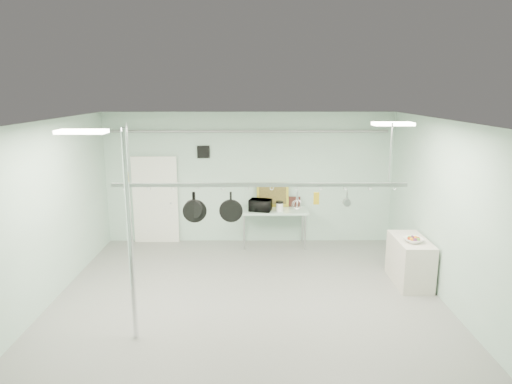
{
  "coord_description": "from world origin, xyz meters",
  "views": [
    {
      "loc": [
        0.1,
        -6.95,
        3.7
      ],
      "look_at": [
        0.15,
        1.0,
        1.92
      ],
      "focal_mm": 32.0,
      "sensor_mm": 36.0,
      "label": 1
    }
  ],
  "objects_px": {
    "skillet_right": "(231,207)",
    "pot_rack": "(260,183)",
    "chrome_pole": "(130,238)",
    "microwave": "(260,205)",
    "side_cabinet": "(410,261)",
    "skillet_mid": "(193,205)",
    "coffee_canister": "(280,207)",
    "fruit_bowl": "(414,240)",
    "skillet_left": "(195,207)",
    "prep_table": "(274,213)"
  },
  "relations": [
    {
      "from": "skillet_right",
      "to": "pot_rack",
      "type": "bearing_deg",
      "value": 2.07
    },
    {
      "from": "chrome_pole",
      "to": "microwave",
      "type": "bearing_deg",
      "value": 64.34
    },
    {
      "from": "side_cabinet",
      "to": "skillet_mid",
      "type": "bearing_deg",
      "value": -164.75
    },
    {
      "from": "coffee_canister",
      "to": "fruit_bowl",
      "type": "xyz_separation_m",
      "value": [
        2.4,
        -2.27,
        -0.06
      ]
    },
    {
      "from": "chrome_pole",
      "to": "coffee_canister",
      "type": "height_order",
      "value": "chrome_pole"
    },
    {
      "from": "skillet_mid",
      "to": "skillet_right",
      "type": "relative_size",
      "value": 0.82
    },
    {
      "from": "chrome_pole",
      "to": "skillet_left",
      "type": "distance_m",
      "value": 1.25
    },
    {
      "from": "prep_table",
      "to": "skillet_mid",
      "type": "bearing_deg",
      "value": -114.21
    },
    {
      "from": "microwave",
      "to": "coffee_canister",
      "type": "bearing_deg",
      "value": -168.19
    },
    {
      "from": "side_cabinet",
      "to": "pot_rack",
      "type": "height_order",
      "value": "pot_rack"
    },
    {
      "from": "fruit_bowl",
      "to": "coffee_canister",
      "type": "bearing_deg",
      "value": 136.6
    },
    {
      "from": "pot_rack",
      "to": "skillet_left",
      "type": "relative_size",
      "value": 9.4
    },
    {
      "from": "prep_table",
      "to": "coffee_canister",
      "type": "height_order",
      "value": "coffee_canister"
    },
    {
      "from": "chrome_pole",
      "to": "skillet_right",
      "type": "distance_m",
      "value": 1.7
    },
    {
      "from": "side_cabinet",
      "to": "skillet_right",
      "type": "relative_size",
      "value": 2.28
    },
    {
      "from": "prep_table",
      "to": "microwave",
      "type": "distance_m",
      "value": 0.41
    },
    {
      "from": "fruit_bowl",
      "to": "skillet_right",
      "type": "bearing_deg",
      "value": -164.99
    },
    {
      "from": "chrome_pole",
      "to": "fruit_bowl",
      "type": "xyz_separation_m",
      "value": [
        4.82,
        1.81,
        -0.66
      ]
    },
    {
      "from": "pot_rack",
      "to": "skillet_mid",
      "type": "bearing_deg",
      "value": 180.0
    },
    {
      "from": "coffee_canister",
      "to": "skillet_mid",
      "type": "distance_m",
      "value": 3.66
    },
    {
      "from": "prep_table",
      "to": "pot_rack",
      "type": "distance_m",
      "value": 3.61
    },
    {
      "from": "coffee_canister",
      "to": "microwave",
      "type": "bearing_deg",
      "value": 177.07
    },
    {
      "from": "chrome_pole",
      "to": "skillet_mid",
      "type": "relative_size",
      "value": 7.41
    },
    {
      "from": "chrome_pole",
      "to": "side_cabinet",
      "type": "bearing_deg",
      "value": 22.41
    },
    {
      "from": "pot_rack",
      "to": "skillet_left",
      "type": "bearing_deg",
      "value": 180.0
    },
    {
      "from": "chrome_pole",
      "to": "microwave",
      "type": "distance_m",
      "value": 4.58
    },
    {
      "from": "fruit_bowl",
      "to": "skillet_mid",
      "type": "distance_m",
      "value": 4.21
    },
    {
      "from": "chrome_pole",
      "to": "coffee_canister",
      "type": "relative_size",
      "value": 16.36
    },
    {
      "from": "chrome_pole",
      "to": "skillet_mid",
      "type": "distance_m",
      "value": 1.24
    },
    {
      "from": "skillet_left",
      "to": "skillet_right",
      "type": "height_order",
      "value": "same"
    },
    {
      "from": "prep_table",
      "to": "skillet_mid",
      "type": "xyz_separation_m",
      "value": [
        -1.48,
        -3.3,
        1.04
      ]
    },
    {
      "from": "pot_rack",
      "to": "skillet_left",
      "type": "distance_m",
      "value": 1.14
    },
    {
      "from": "pot_rack",
      "to": "skillet_right",
      "type": "bearing_deg",
      "value": 180.0
    },
    {
      "from": "prep_table",
      "to": "coffee_canister",
      "type": "xyz_separation_m",
      "value": [
        0.12,
        -0.12,
        0.17
      ]
    },
    {
      "from": "side_cabinet",
      "to": "fruit_bowl",
      "type": "bearing_deg",
      "value": -99.15
    },
    {
      "from": "pot_rack",
      "to": "microwave",
      "type": "distance_m",
      "value": 3.41
    },
    {
      "from": "prep_table",
      "to": "skillet_right",
      "type": "height_order",
      "value": "skillet_right"
    },
    {
      "from": "skillet_right",
      "to": "skillet_left",
      "type": "bearing_deg",
      "value": -177.93
    },
    {
      "from": "pot_rack",
      "to": "skillet_right",
      "type": "xyz_separation_m",
      "value": [
        -0.47,
        0.0,
        -0.41
      ]
    },
    {
      "from": "coffee_canister",
      "to": "skillet_mid",
      "type": "bearing_deg",
      "value": -116.83
    },
    {
      "from": "side_cabinet",
      "to": "skillet_right",
      "type": "xyz_separation_m",
      "value": [
        -3.42,
        -1.1,
        1.37
      ]
    },
    {
      "from": "side_cabinet",
      "to": "fruit_bowl",
      "type": "relative_size",
      "value": 3.4
    },
    {
      "from": "skillet_left",
      "to": "skillet_mid",
      "type": "xyz_separation_m",
      "value": [
        -0.02,
        0.0,
        0.04
      ]
    },
    {
      "from": "chrome_pole",
      "to": "pot_rack",
      "type": "height_order",
      "value": "chrome_pole"
    },
    {
      "from": "skillet_mid",
      "to": "side_cabinet",
      "type": "bearing_deg",
      "value": 31.33
    },
    {
      "from": "fruit_bowl",
      "to": "skillet_right",
      "type": "height_order",
      "value": "skillet_right"
    },
    {
      "from": "prep_table",
      "to": "chrome_pole",
      "type": "bearing_deg",
      "value": -118.71
    },
    {
      "from": "prep_table",
      "to": "skillet_mid",
      "type": "distance_m",
      "value": 3.76
    },
    {
      "from": "pot_rack",
      "to": "skillet_mid",
      "type": "distance_m",
      "value": 1.14
    },
    {
      "from": "pot_rack",
      "to": "coffee_canister",
      "type": "distance_m",
      "value": 3.44
    }
  ]
}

